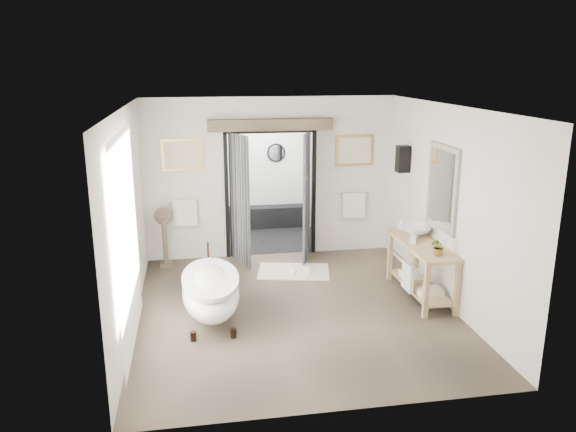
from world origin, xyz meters
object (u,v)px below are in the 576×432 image
object	(u,v)px
clawfoot_tub	(211,291)
basin	(416,231)
rug	(294,271)
vanity	(420,266)

from	to	relation	value
clawfoot_tub	basin	distance (m)	3.31
rug	clawfoot_tub	bearing A→B (deg)	-132.26
basin	rug	bearing A→B (deg)	145.79
rug	basin	xyz separation A→B (m)	(1.75, -0.98, 0.92)
clawfoot_tub	rug	size ratio (longest dim) A/B	1.46
vanity	rug	size ratio (longest dim) A/B	1.33
clawfoot_tub	basin	bearing A→B (deg)	10.91
clawfoot_tub	vanity	bearing A→B (deg)	4.31
clawfoot_tub	vanity	distance (m)	3.16
clawfoot_tub	rug	world-z (taller)	clawfoot_tub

